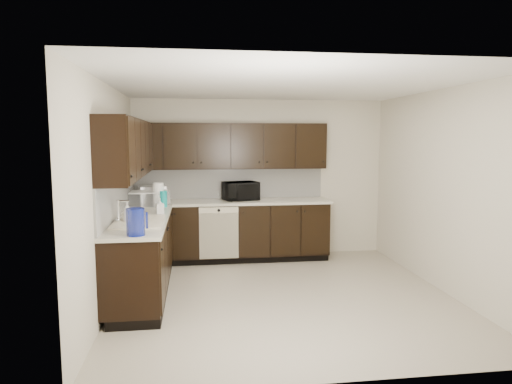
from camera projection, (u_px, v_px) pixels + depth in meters
floor at (283, 296)px, 5.51m from camera, size 4.00×4.00×0.00m
ceiling at (285, 85)px, 5.22m from camera, size 4.00×4.00×0.00m
wall_back at (260, 178)px, 7.33m from camera, size 4.00×0.02×2.50m
wall_left at (109, 196)px, 5.10m from camera, size 0.02×4.00×2.50m
wall_right at (443, 191)px, 5.63m from camera, size 0.02×4.00×2.50m
wall_front at (336, 225)px, 3.40m from camera, size 4.00×0.02×2.50m
lower_cabinets at (198, 244)px, 6.42m from camera, size 3.00×2.80×0.90m
countertop at (198, 208)px, 6.36m from camera, size 3.03×2.83×0.04m
backsplash at (182, 188)px, 6.51m from camera, size 3.00×2.80×0.48m
upper_cabinets at (190, 147)px, 6.34m from camera, size 3.00×2.80×0.70m
dishwasher at (219, 230)px, 6.74m from camera, size 0.58×0.04×0.78m
sink at (139, 228)px, 5.18m from camera, size 0.54×0.82×0.42m
microwave at (241, 191)px, 7.03m from camera, size 0.59×0.47×0.28m
soap_bottle_a at (160, 206)px, 5.70m from camera, size 0.11×0.12×0.21m
soap_bottle_b at (127, 212)px, 5.18m from camera, size 0.12×0.12×0.23m
toaster_oven at (152, 194)px, 6.85m from camera, size 0.44×0.37×0.24m
storage_bin at (149, 199)px, 6.50m from camera, size 0.59×0.52×0.19m
blue_pitcher at (136, 222)px, 4.48m from camera, size 0.19×0.19×0.27m
teal_tumbler at (163, 199)px, 6.34m from camera, size 0.12×0.12×0.23m
paper_towel_roll at (158, 195)px, 6.37m from camera, size 0.18×0.18×0.33m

